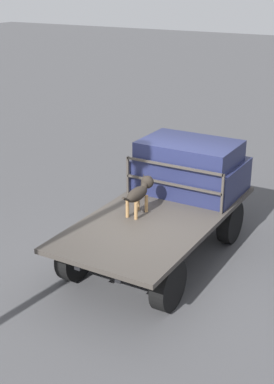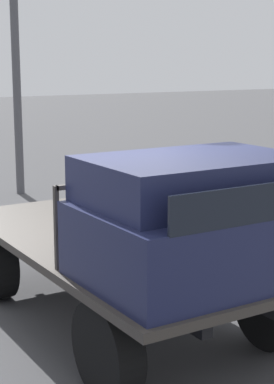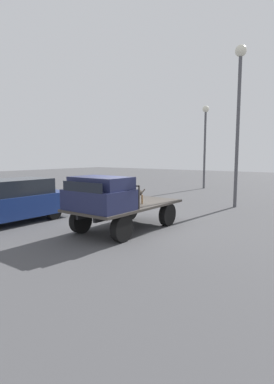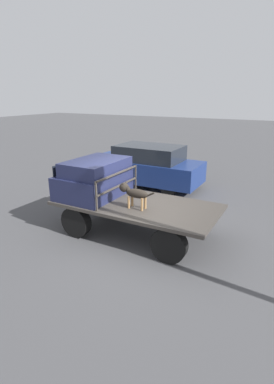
% 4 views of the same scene
% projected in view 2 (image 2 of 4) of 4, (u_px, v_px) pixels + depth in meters
% --- Properties ---
extents(ground_plane, '(80.00, 80.00, 0.00)m').
position_uv_depth(ground_plane, '(121.00, 319.00, 6.65)').
color(ground_plane, '#474749').
extents(flatbed_truck, '(4.15, 2.05, 0.86)m').
position_uv_depth(flatbed_truck, '(120.00, 261.00, 6.52)').
color(flatbed_truck, black).
rests_on(flatbed_truck, ground).
extents(truck_cab, '(1.40, 1.93, 1.00)m').
position_uv_depth(truck_cab, '(198.00, 220.00, 5.30)').
color(truck_cab, '#1E2347').
rests_on(truck_cab, flatbed_truck).
extents(truck_headboard, '(0.04, 1.93, 0.74)m').
position_uv_depth(truck_headboard, '(150.00, 201.00, 5.92)').
color(truck_headboard, '#3D3833').
rests_on(truck_headboard, flatbed_truck).
extents(dog, '(0.98, 0.23, 0.63)m').
position_uv_depth(dog, '(143.00, 197.00, 6.62)').
color(dog, '#9E7547').
rests_on(dog, flatbed_truck).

